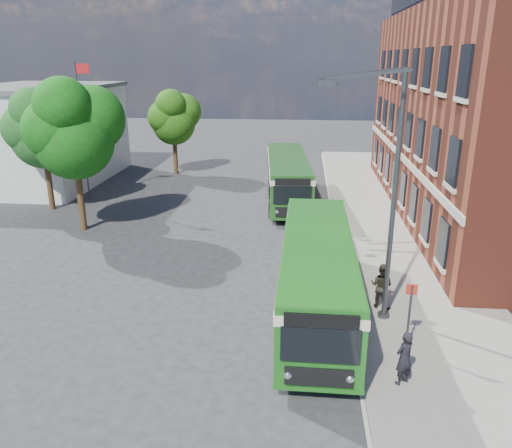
# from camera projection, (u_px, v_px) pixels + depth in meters

# --- Properties ---
(ground) EXTENTS (120.00, 120.00, 0.00)m
(ground) POSITION_uv_depth(u_px,v_px,m) (250.00, 290.00, 20.92)
(ground) COLOR #28282A
(ground) RESTS_ON ground
(pavement) EXTENTS (6.00, 48.00, 0.15)m
(pavement) POSITION_uv_depth(u_px,v_px,m) (390.00, 231.00, 27.81)
(pavement) COLOR gray
(pavement) RESTS_ON ground
(kerb_line) EXTENTS (0.12, 48.00, 0.01)m
(kerb_line) POSITION_uv_depth(u_px,v_px,m) (335.00, 231.00, 28.11)
(kerb_line) COLOR beige
(kerb_line) RESTS_ON ground
(brick_office) EXTENTS (12.10, 26.00, 14.20)m
(brick_office) POSITION_uv_depth(u_px,v_px,m) (512.00, 99.00, 28.76)
(brick_office) COLOR maroon
(brick_office) RESTS_ON ground
(white_building) EXTENTS (9.40, 13.40, 7.30)m
(white_building) POSITION_uv_depth(u_px,v_px,m) (42.00, 134.00, 38.36)
(white_building) COLOR beige
(white_building) RESTS_ON ground
(flagpole) EXTENTS (0.95, 0.10, 9.00)m
(flagpole) POSITION_uv_depth(u_px,v_px,m) (82.00, 127.00, 32.73)
(flagpole) COLOR #37393C
(flagpole) RESTS_ON ground
(street_lamp) EXTENTS (2.96, 2.38, 9.00)m
(street_lamp) POSITION_uv_depth(u_px,v_px,m) (383.00, 196.00, 17.07)
(street_lamp) COLOR #37393C
(street_lamp) RESTS_ON ground
(bus_stop_sign) EXTENTS (0.35, 0.08, 2.52)m
(bus_stop_sign) POSITION_uv_depth(u_px,v_px,m) (409.00, 313.00, 15.97)
(bus_stop_sign) COLOR #37393C
(bus_stop_sign) RESTS_ON ground
(bus_front) EXTENTS (2.68, 11.02, 3.02)m
(bus_front) POSITION_uv_depth(u_px,v_px,m) (317.00, 269.00, 18.53)
(bus_front) COLOR #1B5E18
(bus_front) RESTS_ON ground
(bus_rear) EXTENTS (3.50, 11.61, 3.02)m
(bus_rear) POSITION_uv_depth(u_px,v_px,m) (288.00, 174.00, 33.36)
(bus_rear) COLOR #1F4D1A
(bus_rear) RESTS_ON ground
(pedestrian_a) EXTENTS (0.74, 0.69, 1.70)m
(pedestrian_a) POSITION_uv_depth(u_px,v_px,m) (404.00, 358.00, 14.47)
(pedestrian_a) COLOR black
(pedestrian_a) RESTS_ON pavement
(pedestrian_b) EXTENTS (1.09, 1.02, 1.79)m
(pedestrian_b) POSITION_uv_depth(u_px,v_px,m) (381.00, 286.00, 18.94)
(pedestrian_b) COLOR black
(pedestrian_b) RESTS_ON pavement
(tree_left) EXTENTS (4.99, 4.74, 8.42)m
(tree_left) POSITION_uv_depth(u_px,v_px,m) (73.00, 128.00, 26.45)
(tree_left) COLOR #342413
(tree_left) RESTS_ON ground
(tree_mid) EXTENTS (4.54, 4.32, 7.66)m
(tree_mid) POSITION_uv_depth(u_px,v_px,m) (42.00, 128.00, 30.43)
(tree_mid) COLOR #342413
(tree_mid) RESTS_ON ground
(tree_right) EXTENTS (4.10, 3.90, 6.93)m
(tree_right) POSITION_uv_depth(u_px,v_px,m) (174.00, 117.00, 40.32)
(tree_right) COLOR #342413
(tree_right) RESTS_ON ground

